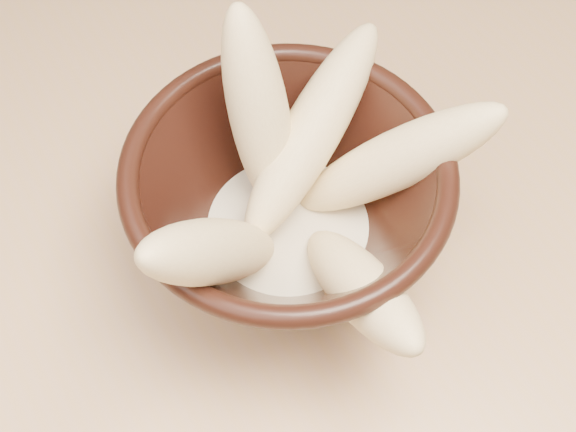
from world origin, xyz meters
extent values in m
cylinder|color=tan|center=(0.54, 0.34, 0.35)|extent=(0.05, 0.05, 0.71)
cylinder|color=black|center=(0.22, -0.12, 0.76)|extent=(0.09, 0.09, 0.01)
cylinder|color=black|center=(0.22, -0.12, 0.78)|extent=(0.09, 0.09, 0.01)
torus|color=black|center=(0.22, -0.12, 0.85)|extent=(0.20, 0.20, 0.01)
cylinder|color=beige|center=(0.22, -0.12, 0.79)|extent=(0.11, 0.11, 0.02)
ellipsoid|color=#E5C687|center=(0.22, -0.08, 0.86)|extent=(0.05, 0.10, 0.15)
ellipsoid|color=#E5C687|center=(0.15, -0.15, 0.86)|extent=(0.13, 0.09, 0.15)
ellipsoid|color=#E5C687|center=(0.29, -0.14, 0.84)|extent=(0.14, 0.10, 0.12)
ellipsoid|color=#E5C687|center=(0.25, -0.10, 0.84)|extent=(0.16, 0.11, 0.09)
ellipsoid|color=#E5C687|center=(0.22, -0.20, 0.82)|extent=(0.05, 0.14, 0.10)
camera|label=1|loc=(0.08, -0.36, 1.24)|focal=50.00mm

